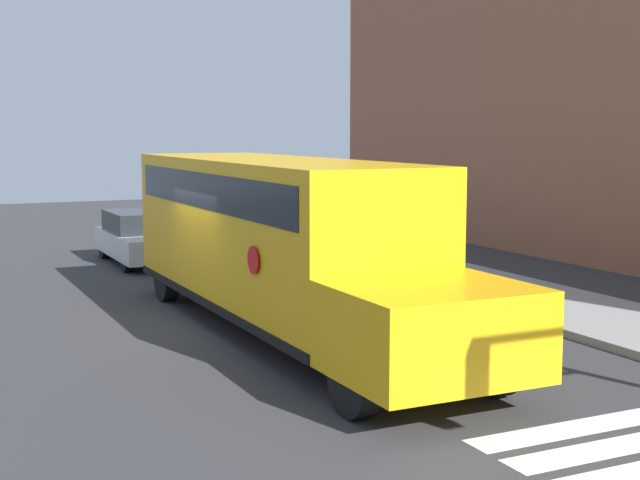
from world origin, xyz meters
name	(u,v)px	position (x,y,z in m)	size (l,w,h in m)	color
ground_plane	(224,323)	(0.00, 0.00, 0.00)	(60.00, 60.00, 0.00)	#333335
sidewalk_strip	(504,292)	(0.00, 6.50, 0.07)	(44.00, 3.00, 0.15)	gray
school_bus	(280,234)	(1.01, 0.73, 1.77)	(10.96, 2.57, 3.10)	#EAA80F
parked_car	(141,238)	(-8.21, 0.54, 0.70)	(4.10, 1.72, 1.40)	silver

